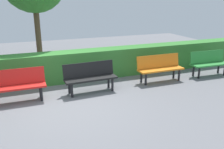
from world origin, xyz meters
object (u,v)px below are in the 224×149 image
at_px(bench_black, 90,76).
at_px(bench_red, 14,84).
at_px(bench_green, 209,62).
at_px(bench_orange, 160,67).

bearing_deg(bench_black, bench_red, -3.25).
relative_size(bench_green, bench_black, 0.92).
bearing_deg(bench_green, bench_orange, -0.20).
distance_m(bench_green, bench_orange, 1.95).
xyz_separation_m(bench_green, bench_black, (4.35, -0.02, 0.00)).
height_order(bench_orange, bench_black, same).
bearing_deg(bench_orange, bench_red, 0.90).
distance_m(bench_orange, bench_red, 4.46).
height_order(bench_orange, bench_red, same).
xyz_separation_m(bench_green, bench_orange, (1.95, -0.09, 0.00)).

